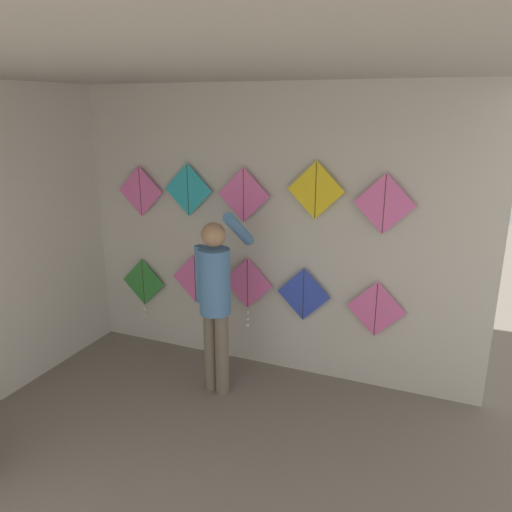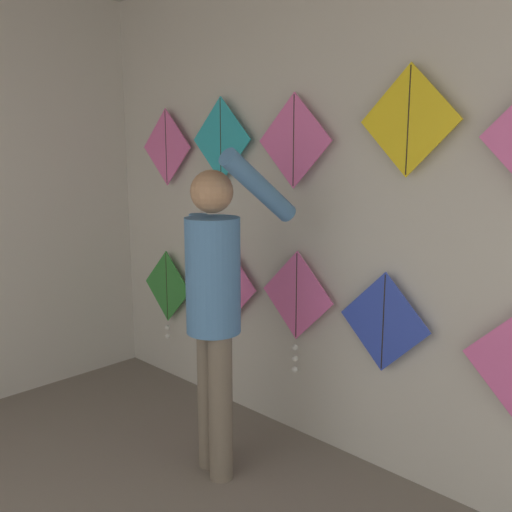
% 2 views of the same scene
% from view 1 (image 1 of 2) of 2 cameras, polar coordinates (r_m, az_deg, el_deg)
% --- Properties ---
extents(back_panel, '(4.47, 0.06, 2.80)m').
position_cam_1_polar(back_panel, '(4.91, -0.34, 2.82)').
color(back_panel, beige).
rests_on(back_panel, ground).
extents(ceiling_slab, '(4.47, 4.77, 0.04)m').
position_cam_1_polar(ceiling_slab, '(3.02, -16.46, 20.56)').
color(ceiling_slab, '#A8A399').
extents(shopkeeper, '(0.43, 0.56, 1.74)m').
position_cam_1_polar(shopkeeper, '(4.49, -4.65, -4.25)').
color(shopkeeper, '#726656').
rests_on(shopkeeper, ground).
extents(kite_0, '(0.53, 0.04, 0.67)m').
position_cam_1_polar(kite_0, '(5.65, -12.74, -3.19)').
color(kite_0, '#338C38').
extents(kite_1, '(0.53, 0.01, 0.53)m').
position_cam_1_polar(kite_1, '(5.26, -6.97, -2.60)').
color(kite_1, pink).
extents(kite_2, '(0.53, 0.04, 0.74)m').
position_cam_1_polar(kite_2, '(5.01, -0.99, -3.58)').
color(kite_2, pink).
extents(kite_3, '(0.53, 0.01, 0.53)m').
position_cam_1_polar(kite_3, '(4.82, 5.44, -4.38)').
color(kite_3, blue).
extents(kite_4, '(0.53, 0.01, 0.53)m').
position_cam_1_polar(kite_4, '(4.69, 13.54, -5.94)').
color(kite_4, pink).
extents(kite_5, '(0.53, 0.01, 0.53)m').
position_cam_1_polar(kite_5, '(5.37, -13.08, 7.24)').
color(kite_5, pink).
extents(kite_6, '(0.53, 0.01, 0.53)m').
position_cam_1_polar(kite_6, '(5.05, -7.79, 7.50)').
color(kite_6, '#28B2C6').
extents(kite_7, '(0.53, 0.01, 0.53)m').
position_cam_1_polar(kite_7, '(4.78, -1.44, 6.98)').
color(kite_7, pink).
extents(kite_8, '(0.53, 0.01, 0.53)m').
position_cam_1_polar(kite_8, '(4.53, 6.84, 7.46)').
color(kite_8, yellow).
extents(kite_9, '(0.53, 0.01, 0.53)m').
position_cam_1_polar(kite_9, '(4.42, 14.45, 5.78)').
color(kite_9, pink).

